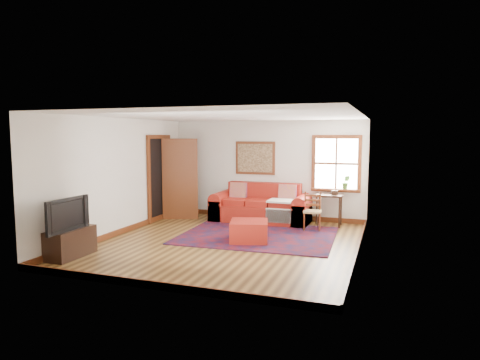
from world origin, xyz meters
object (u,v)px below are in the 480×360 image
at_px(media_cabinet, 71,243).
at_px(red_leather_sofa, 261,209).
at_px(side_table, 329,200).
at_px(red_ottoman, 249,231).
at_px(ladder_back_chair, 312,210).

bearing_deg(media_cabinet, red_leather_sofa, 60.93).
xyz_separation_m(red_leather_sofa, media_cabinet, (-2.28, -4.10, -0.06)).
relative_size(red_leather_sofa, side_table, 3.24).
bearing_deg(media_cabinet, side_table, 46.54).
xyz_separation_m(red_ottoman, ladder_back_chair, (1.01, 1.50, 0.25)).
relative_size(red_ottoman, side_table, 0.99).
distance_m(red_leather_sofa, side_table, 1.69).
distance_m(red_ottoman, media_cabinet, 3.34).
relative_size(side_table, media_cabinet, 0.81).
distance_m(red_leather_sofa, red_ottoman, 2.06).
relative_size(side_table, ladder_back_chair, 0.87).
bearing_deg(red_leather_sofa, red_ottoman, -80.24).
xyz_separation_m(side_table, ladder_back_chair, (-0.30, -0.58, -0.16)).
distance_m(side_table, ladder_back_chair, 0.67).
distance_m(red_leather_sofa, ladder_back_chair, 1.47).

